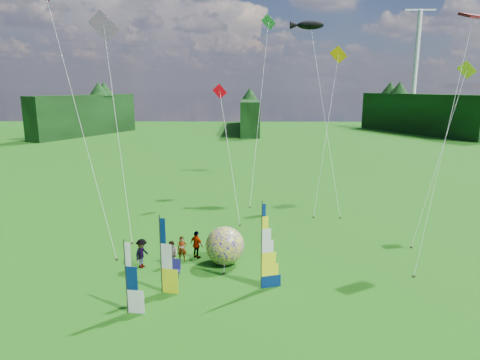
{
  "coord_description": "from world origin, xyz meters",
  "views": [
    {
      "loc": [
        -0.64,
        -18.28,
        10.41
      ],
      "look_at": [
        -1.0,
        4.0,
        5.5
      ],
      "focal_mm": 32.0,
      "sensor_mm": 36.0,
      "label": 1
    }
  ],
  "objects_px": {
    "spectator_c": "(142,253)",
    "camp_chair": "(175,269)",
    "side_banner_far": "(126,278)",
    "spectator_a": "(182,249)",
    "kite_whale": "(324,103)",
    "spectator_b": "(172,254)",
    "side_banner_left": "(161,256)",
    "spectator_d": "(197,245)",
    "bol_inflatable": "(225,246)",
    "feather_banner_main": "(262,247)"
  },
  "relations": [
    {
      "from": "spectator_d",
      "to": "side_banner_far",
      "type": "bearing_deg",
      "value": 108.05
    },
    {
      "from": "side_banner_left",
      "to": "camp_chair",
      "type": "bearing_deg",
      "value": 89.66
    },
    {
      "from": "side_banner_left",
      "to": "camp_chair",
      "type": "height_order",
      "value": "side_banner_left"
    },
    {
      "from": "feather_banner_main",
      "to": "spectator_b",
      "type": "relative_size",
      "value": 3.01
    },
    {
      "from": "side_banner_far",
      "to": "bol_inflatable",
      "type": "bearing_deg",
      "value": 60.88
    },
    {
      "from": "spectator_c",
      "to": "camp_chair",
      "type": "bearing_deg",
      "value": -103.18
    },
    {
      "from": "spectator_b",
      "to": "feather_banner_main",
      "type": "bearing_deg",
      "value": 11.06
    },
    {
      "from": "spectator_b",
      "to": "spectator_c",
      "type": "relative_size",
      "value": 0.87
    },
    {
      "from": "spectator_a",
      "to": "kite_whale",
      "type": "xyz_separation_m",
      "value": [
        10.78,
        14.49,
        8.14
      ]
    },
    {
      "from": "side_banner_far",
      "to": "side_banner_left",
      "type": "bearing_deg",
      "value": 66.75
    },
    {
      "from": "spectator_b",
      "to": "side_banner_left",
      "type": "bearing_deg",
      "value": -49.55
    },
    {
      "from": "camp_chair",
      "to": "kite_whale",
      "type": "distance_m",
      "value": 21.73
    },
    {
      "from": "spectator_d",
      "to": "kite_whale",
      "type": "bearing_deg",
      "value": -86.51
    },
    {
      "from": "spectator_c",
      "to": "camp_chair",
      "type": "distance_m",
      "value": 2.59
    },
    {
      "from": "spectator_d",
      "to": "camp_chair",
      "type": "distance_m",
      "value": 2.97
    },
    {
      "from": "side_banner_far",
      "to": "spectator_b",
      "type": "height_order",
      "value": "side_banner_far"
    },
    {
      "from": "side_banner_left",
      "to": "camp_chair",
      "type": "distance_m",
      "value": 2.31
    },
    {
      "from": "feather_banner_main",
      "to": "spectator_b",
      "type": "height_order",
      "value": "feather_banner_main"
    },
    {
      "from": "feather_banner_main",
      "to": "side_banner_far",
      "type": "distance_m",
      "value": 6.85
    },
    {
      "from": "bol_inflatable",
      "to": "spectator_c",
      "type": "distance_m",
      "value": 4.87
    },
    {
      "from": "side_banner_left",
      "to": "spectator_d",
      "type": "xyz_separation_m",
      "value": [
        1.26,
        4.52,
        -1.14
      ]
    },
    {
      "from": "spectator_b",
      "to": "camp_chair",
      "type": "height_order",
      "value": "spectator_b"
    },
    {
      "from": "spectator_a",
      "to": "camp_chair",
      "type": "distance_m",
      "value": 2.4
    },
    {
      "from": "spectator_c",
      "to": "kite_whale",
      "type": "height_order",
      "value": "kite_whale"
    },
    {
      "from": "side_banner_far",
      "to": "kite_whale",
      "type": "distance_m",
      "value": 25.12
    },
    {
      "from": "side_banner_far",
      "to": "feather_banner_main",
      "type": "bearing_deg",
      "value": 29.7
    },
    {
      "from": "bol_inflatable",
      "to": "camp_chair",
      "type": "relative_size",
      "value": 2.27
    },
    {
      "from": "side_banner_left",
      "to": "spectator_b",
      "type": "xyz_separation_m",
      "value": [
        -0.05,
        3.33,
        -1.24
      ]
    },
    {
      "from": "camp_chair",
      "to": "spectator_b",
      "type": "bearing_deg",
      "value": 105.78
    },
    {
      "from": "side_banner_far",
      "to": "spectator_c",
      "type": "height_order",
      "value": "side_banner_far"
    },
    {
      "from": "bol_inflatable",
      "to": "camp_chair",
      "type": "distance_m",
      "value": 3.37
    },
    {
      "from": "side_banner_far",
      "to": "camp_chair",
      "type": "xyz_separation_m",
      "value": [
        1.62,
        3.75,
        -1.25
      ]
    },
    {
      "from": "side_banner_far",
      "to": "kite_whale",
      "type": "height_order",
      "value": "kite_whale"
    },
    {
      "from": "kite_whale",
      "to": "spectator_d",
      "type": "bearing_deg",
      "value": -131.02
    },
    {
      "from": "feather_banner_main",
      "to": "camp_chair",
      "type": "height_order",
      "value": "feather_banner_main"
    },
    {
      "from": "spectator_b",
      "to": "spectator_d",
      "type": "distance_m",
      "value": 1.78
    },
    {
      "from": "spectator_d",
      "to": "kite_whale",
      "type": "relative_size",
      "value": 0.1
    },
    {
      "from": "spectator_c",
      "to": "spectator_d",
      "type": "distance_m",
      "value": 3.36
    },
    {
      "from": "side_banner_far",
      "to": "spectator_a",
      "type": "xyz_separation_m",
      "value": [
        1.65,
        6.13,
        -0.98
      ]
    },
    {
      "from": "spectator_a",
      "to": "spectator_d",
      "type": "height_order",
      "value": "spectator_d"
    },
    {
      "from": "feather_banner_main",
      "to": "side_banner_left",
      "type": "xyz_separation_m",
      "value": [
        -5.11,
        -0.52,
        -0.29
      ]
    },
    {
      "from": "side_banner_far",
      "to": "spectator_c",
      "type": "xyz_separation_m",
      "value": [
        -0.54,
        5.12,
        -0.88
      ]
    },
    {
      "from": "side_banner_left",
      "to": "spectator_d",
      "type": "distance_m",
      "value": 4.83
    },
    {
      "from": "side_banner_left",
      "to": "side_banner_far",
      "type": "height_order",
      "value": "side_banner_left"
    },
    {
      "from": "bol_inflatable",
      "to": "camp_chair",
      "type": "bearing_deg",
      "value": -143.31
    },
    {
      "from": "spectator_c",
      "to": "side_banner_left",
      "type": "bearing_deg",
      "value": -130.98
    },
    {
      "from": "side_banner_left",
      "to": "feather_banner_main",
      "type": "bearing_deg",
      "value": 18.7
    },
    {
      "from": "side_banner_far",
      "to": "spectator_d",
      "type": "distance_m",
      "value": 7.08
    },
    {
      "from": "spectator_b",
      "to": "spectator_d",
      "type": "height_order",
      "value": "spectator_d"
    },
    {
      "from": "side_banner_left",
      "to": "kite_whale",
      "type": "xyz_separation_m",
      "value": [
        11.21,
        18.58,
        6.91
      ]
    }
  ]
}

